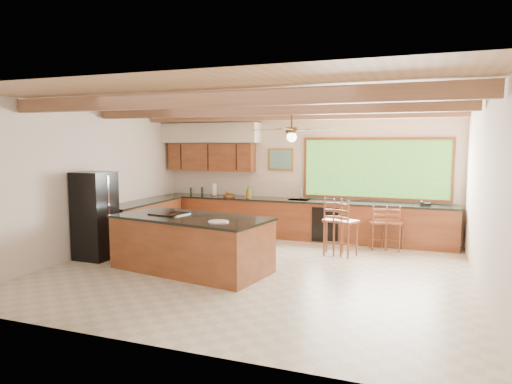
% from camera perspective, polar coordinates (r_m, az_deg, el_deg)
% --- Properties ---
extents(ground, '(7.20, 7.20, 0.00)m').
position_cam_1_polar(ground, '(8.24, -0.03, -9.74)').
color(ground, beige).
rests_on(ground, ground).
extents(room_shell, '(7.27, 6.54, 3.02)m').
position_cam_1_polar(room_shell, '(8.59, 0.43, 5.88)').
color(room_shell, beige).
rests_on(room_shell, ground).
extents(counter_run, '(7.12, 3.10, 1.24)m').
position_cam_1_polar(counter_run, '(10.72, 0.57, -3.45)').
color(counter_run, brown).
rests_on(counter_run, ground).
extents(island, '(2.96, 1.76, 0.99)m').
position_cam_1_polar(island, '(8.21, -8.09, -6.36)').
color(island, brown).
rests_on(island, ground).
extents(refrigerator, '(0.68, 0.66, 1.70)m').
position_cam_1_polar(refrigerator, '(9.40, -19.48, -2.79)').
color(refrigerator, black).
rests_on(refrigerator, ground).
extents(bar_stool_a, '(0.54, 0.54, 1.16)m').
position_cam_1_polar(bar_stool_a, '(9.21, 11.08, -3.76)').
color(bar_stool_a, brown).
rests_on(bar_stool_a, ground).
extents(bar_stool_b, '(0.40, 0.40, 0.96)m').
position_cam_1_polar(bar_stool_b, '(9.98, 16.94, -3.83)').
color(bar_stool_b, brown).
rests_on(bar_stool_b, ground).
extents(bar_stool_c, '(0.45, 0.45, 1.17)m').
position_cam_1_polar(bar_stool_c, '(9.30, 9.63, -3.59)').
color(bar_stool_c, brown).
rests_on(bar_stool_c, ground).
extents(bar_stool_d, '(0.43, 0.43, 0.96)m').
position_cam_1_polar(bar_stool_d, '(9.95, 14.98, -3.79)').
color(bar_stool_d, brown).
rests_on(bar_stool_d, ground).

